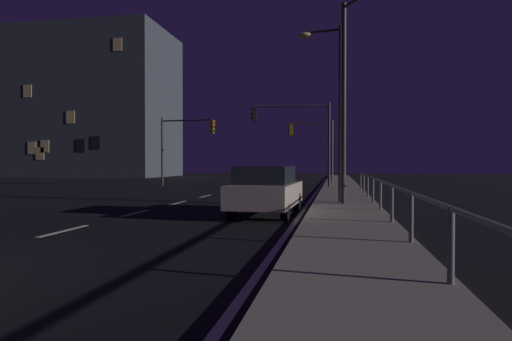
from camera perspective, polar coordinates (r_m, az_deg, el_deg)
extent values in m
plane|color=black|center=(23.41, -6.14, -3.19)|extent=(112.00, 112.00, 0.00)
cube|color=#9E937F|center=(22.46, 11.09, -3.20)|extent=(2.47, 77.00, 0.14)
cube|color=silver|center=(12.00, -23.35, -7.09)|extent=(0.14, 2.00, 0.01)
cube|color=silver|center=(15.47, -15.09, -5.28)|extent=(0.14, 2.00, 0.01)
cube|color=silver|center=(19.14, -9.95, -4.09)|extent=(0.14, 2.00, 0.01)
cube|color=silver|center=(22.93, -6.50, -3.26)|extent=(0.14, 2.00, 0.01)
cube|color=silver|center=(26.77, -4.03, -2.67)|extent=(0.14, 2.00, 0.01)
cube|color=silver|center=(30.66, -2.19, -2.22)|extent=(0.14, 2.00, 0.01)
cube|color=silver|center=(34.57, -0.76, -1.87)|extent=(0.14, 2.00, 0.01)
cube|color=silver|center=(38.50, 0.38, -1.59)|extent=(0.14, 2.00, 0.01)
cube|color=silver|center=(42.45, 1.30, -1.37)|extent=(0.14, 2.00, 0.01)
cube|color=silver|center=(46.40, 2.07, -1.18)|extent=(0.14, 2.00, 0.01)
cube|color=silver|center=(50.36, 2.71, -1.02)|extent=(0.14, 2.00, 0.01)
cube|color=silver|center=(27.47, 7.83, -2.59)|extent=(0.14, 53.00, 0.01)
cube|color=beige|center=(14.50, 1.41, -3.02)|extent=(1.96, 4.46, 0.70)
cube|color=#1E2328|center=(14.22, 1.23, -0.58)|extent=(1.68, 2.51, 0.55)
cylinder|color=black|center=(16.06, -0.47, -3.90)|extent=(0.24, 0.65, 0.64)
cylinder|color=black|center=(15.79, 5.22, -3.98)|extent=(0.24, 0.65, 0.64)
cylinder|color=black|center=(13.34, -3.11, -4.87)|extent=(0.24, 0.65, 0.64)
cylinder|color=black|center=(13.01, 3.73, -5.02)|extent=(0.24, 0.65, 0.64)
cylinder|color=#4C4C51|center=(37.53, 9.71, 2.46)|extent=(0.16, 0.16, 5.15)
cylinder|color=#38383D|center=(37.65, 7.11, 6.01)|extent=(3.42, 0.26, 0.11)
cube|color=olive|center=(37.67, 4.49, 5.21)|extent=(0.29, 0.35, 0.95)
sphere|color=red|center=(37.70, 4.26, 5.66)|extent=(0.20, 0.20, 0.20)
sphere|color=black|center=(37.68, 4.26, 5.20)|extent=(0.20, 0.20, 0.20)
sphere|color=black|center=(37.66, 4.26, 4.75)|extent=(0.20, 0.20, 0.20)
cylinder|color=#2D3033|center=(34.05, -11.89, 2.35)|extent=(0.16, 0.16, 5.10)
cylinder|color=#2D3033|center=(33.32, -8.85, 6.35)|extent=(3.98, 0.49, 0.11)
cube|color=olive|center=(32.50, -5.63, 5.57)|extent=(0.31, 0.37, 0.95)
sphere|color=red|center=(32.47, -5.38, 6.11)|extent=(0.20, 0.20, 0.20)
sphere|color=black|center=(32.44, -5.38, 5.58)|extent=(0.20, 0.20, 0.20)
sphere|color=black|center=(32.42, -5.38, 5.05)|extent=(0.20, 0.20, 0.20)
cylinder|color=#2D3033|center=(30.00, 9.31, 3.33)|extent=(0.16, 0.16, 5.63)
cylinder|color=#2D3033|center=(30.04, 4.57, 8.24)|extent=(4.93, 0.75, 0.11)
cube|color=black|center=(30.01, -0.20, 7.24)|extent=(0.32, 0.37, 0.95)
sphere|color=red|center=(30.05, -0.50, 7.81)|extent=(0.20, 0.20, 0.20)
sphere|color=black|center=(30.01, -0.50, 7.24)|extent=(0.20, 0.20, 0.20)
sphere|color=black|center=(29.98, -0.50, 6.67)|extent=(0.20, 0.20, 0.20)
cylinder|color=#4C4C51|center=(17.92, 10.78, 7.09)|extent=(0.18, 0.18, 6.92)
cylinder|color=#2D3033|center=(18.69, 8.54, 17.20)|extent=(1.43, 0.33, 0.10)
ellipsoid|color=#F9D172|center=(18.81, 6.31, 16.78)|extent=(0.56, 0.36, 0.24)
cylinder|color=#2D3033|center=(17.39, 11.15, 8.37)|extent=(0.18, 0.18, 7.58)
cylinder|color=#59595E|center=(6.19, 23.65, -8.85)|extent=(0.09, 0.09, 0.95)
cylinder|color=#59595E|center=(9.14, 19.21, -5.70)|extent=(0.09, 0.09, 0.95)
cylinder|color=#59595E|center=(12.13, 16.97, -4.08)|extent=(0.09, 0.09, 0.95)
cylinder|color=#59595E|center=(15.14, 15.62, -3.10)|extent=(0.09, 0.09, 0.95)
cylinder|color=#59595E|center=(18.15, 14.72, -2.44)|extent=(0.09, 0.09, 0.95)
cylinder|color=#59595E|center=(21.18, 14.08, -1.97)|extent=(0.09, 0.09, 0.95)
cylinder|color=#59595E|center=(24.20, 13.60, -1.62)|extent=(0.09, 0.09, 0.95)
cylinder|color=#59595E|center=(27.23, 13.22, -1.35)|extent=(0.09, 0.09, 0.95)
cube|color=slate|center=(15.11, 15.63, -1.30)|extent=(0.06, 24.27, 0.06)
cube|color=#3D424C|center=(63.20, -19.54, 7.87)|extent=(18.97, 12.72, 18.84)
cube|color=black|center=(55.57, -19.79, 3.38)|extent=(1.10, 0.06, 1.50)
cube|color=#EACC7A|center=(60.18, -26.73, 2.59)|extent=(1.10, 0.06, 1.50)
cube|color=#EACC7A|center=(61.11, -27.19, 9.01)|extent=(1.10, 0.06, 1.50)
cube|color=#EACC7A|center=(55.91, -17.29, 15.12)|extent=(1.10, 0.06, 1.50)
cube|color=black|center=(56.55, -21.49, 2.99)|extent=(1.10, 0.06, 1.50)
cube|color=#EACC7A|center=(59.53, -25.90, 1.96)|extent=(1.10, 0.06, 1.50)
cube|color=#EACC7A|center=(59.16, -25.38, 2.82)|extent=(1.10, 0.06, 1.50)
cube|color=#EACC7A|center=(57.48, -22.64, 6.31)|extent=(1.10, 0.06, 1.50)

